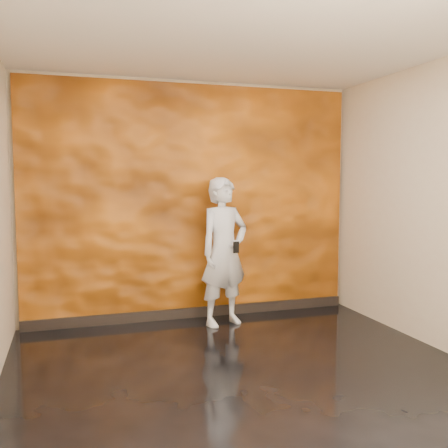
% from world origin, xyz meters
% --- Properties ---
extents(room, '(4.02, 4.02, 2.81)m').
position_xyz_m(room, '(0.00, 0.00, 1.40)').
color(room, black).
rests_on(room, ground).
extents(feature_wall, '(3.90, 0.06, 2.75)m').
position_xyz_m(feature_wall, '(0.00, 1.96, 1.38)').
color(feature_wall, orange).
rests_on(feature_wall, ground).
extents(baseboard, '(3.90, 0.04, 0.12)m').
position_xyz_m(baseboard, '(0.00, 1.92, 0.06)').
color(baseboard, black).
rests_on(baseboard, ground).
extents(man, '(0.70, 0.57, 1.67)m').
position_xyz_m(man, '(0.26, 1.55, 0.84)').
color(man, '#A3A6B2').
rests_on(man, ground).
extents(phone, '(0.07, 0.03, 0.13)m').
position_xyz_m(phone, '(0.33, 1.34, 0.91)').
color(phone, black).
rests_on(phone, man).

